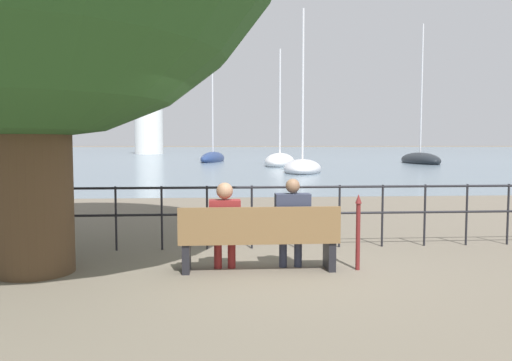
{
  "coord_description": "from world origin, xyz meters",
  "views": [
    {
      "loc": [
        -0.54,
        -6.73,
        1.73
      ],
      "look_at": [
        0.0,
        0.5,
        1.2
      ],
      "focal_mm": 35.0,
      "sensor_mm": 36.0,
      "label": 1
    }
  ],
  "objects_px": {
    "sailboat_3": "(302,167)",
    "harbor_lighthouse": "(148,83)",
    "seated_person_right": "(292,220)",
    "sailboat_1": "(420,160)",
    "closed_umbrella": "(358,228)",
    "seated_person_left": "(225,222)",
    "sailboat_2": "(280,162)",
    "park_bench": "(259,239)",
    "sailboat_0": "(213,158)"
  },
  "relations": [
    {
      "from": "sailboat_3",
      "to": "sailboat_2",
      "type": "bearing_deg",
      "value": 102.85
    },
    {
      "from": "seated_person_left",
      "to": "sailboat_3",
      "type": "relative_size",
      "value": 0.12
    },
    {
      "from": "sailboat_1",
      "to": "sailboat_3",
      "type": "relative_size",
      "value": 1.25
    },
    {
      "from": "closed_umbrella",
      "to": "harbor_lighthouse",
      "type": "distance_m",
      "value": 85.76
    },
    {
      "from": "sailboat_0",
      "to": "sailboat_3",
      "type": "relative_size",
      "value": 1.19
    },
    {
      "from": "seated_person_right",
      "to": "harbor_lighthouse",
      "type": "distance_m",
      "value": 85.51
    },
    {
      "from": "park_bench",
      "to": "sailboat_2",
      "type": "xyz_separation_m",
      "value": [
        4.33,
        33.1,
        -0.11
      ]
    },
    {
      "from": "park_bench",
      "to": "seated_person_left",
      "type": "height_order",
      "value": "seated_person_left"
    },
    {
      "from": "closed_umbrella",
      "to": "sailboat_3",
      "type": "height_order",
      "value": "sailboat_3"
    },
    {
      "from": "sailboat_3",
      "to": "park_bench",
      "type": "bearing_deg",
      "value": -89.93
    },
    {
      "from": "sailboat_2",
      "to": "sailboat_0",
      "type": "bearing_deg",
      "value": 131.71
    },
    {
      "from": "harbor_lighthouse",
      "to": "sailboat_3",
      "type": "bearing_deg",
      "value": -73.58
    },
    {
      "from": "sailboat_0",
      "to": "sailboat_2",
      "type": "bearing_deg",
      "value": -49.22
    },
    {
      "from": "seated_person_right",
      "to": "closed_umbrella",
      "type": "xyz_separation_m",
      "value": [
        0.9,
        -0.09,
        -0.11
      ]
    },
    {
      "from": "closed_umbrella",
      "to": "sailboat_2",
      "type": "relative_size",
      "value": 0.11
    },
    {
      "from": "park_bench",
      "to": "sailboat_1",
      "type": "relative_size",
      "value": 0.17
    },
    {
      "from": "seated_person_left",
      "to": "closed_umbrella",
      "type": "distance_m",
      "value": 1.83
    },
    {
      "from": "park_bench",
      "to": "harbor_lighthouse",
      "type": "height_order",
      "value": "harbor_lighthouse"
    },
    {
      "from": "sailboat_1",
      "to": "sailboat_3",
      "type": "distance_m",
      "value": 18.86
    },
    {
      "from": "park_bench",
      "to": "seated_person_right",
      "type": "distance_m",
      "value": 0.53
    },
    {
      "from": "harbor_lighthouse",
      "to": "seated_person_right",
      "type": "bearing_deg",
      "value": -80.86
    },
    {
      "from": "closed_umbrella",
      "to": "seated_person_left",
      "type": "bearing_deg",
      "value": 177.14
    },
    {
      "from": "closed_umbrella",
      "to": "harbor_lighthouse",
      "type": "relative_size",
      "value": 0.04
    },
    {
      "from": "seated_person_right",
      "to": "closed_umbrella",
      "type": "distance_m",
      "value": 0.91
    },
    {
      "from": "closed_umbrella",
      "to": "harbor_lighthouse",
      "type": "height_order",
      "value": "harbor_lighthouse"
    },
    {
      "from": "seated_person_right",
      "to": "sailboat_1",
      "type": "bearing_deg",
      "value": 65.22
    },
    {
      "from": "park_bench",
      "to": "closed_umbrella",
      "type": "bearing_deg",
      "value": -0.44
    },
    {
      "from": "sailboat_3",
      "to": "harbor_lighthouse",
      "type": "relative_size",
      "value": 0.38
    },
    {
      "from": "closed_umbrella",
      "to": "seated_person_right",
      "type": "bearing_deg",
      "value": 174.4
    },
    {
      "from": "sailboat_3",
      "to": "harbor_lighthouse",
      "type": "height_order",
      "value": "harbor_lighthouse"
    },
    {
      "from": "park_bench",
      "to": "seated_person_left",
      "type": "distance_m",
      "value": 0.52
    },
    {
      "from": "seated_person_left",
      "to": "sailboat_1",
      "type": "bearing_deg",
      "value": 64.06
    },
    {
      "from": "seated_person_right",
      "to": "sailboat_1",
      "type": "distance_m",
      "value": 41.22
    },
    {
      "from": "sailboat_3",
      "to": "harbor_lighthouse",
      "type": "distance_m",
      "value": 63.47
    },
    {
      "from": "sailboat_0",
      "to": "sailboat_1",
      "type": "xyz_separation_m",
      "value": [
        18.88,
        -5.49,
        -0.02
      ]
    },
    {
      "from": "closed_umbrella",
      "to": "sailboat_1",
      "type": "xyz_separation_m",
      "value": [
        16.38,
        37.51,
        -0.25
      ]
    },
    {
      "from": "sailboat_1",
      "to": "seated_person_right",
      "type": "bearing_deg",
      "value": -110.85
    },
    {
      "from": "sailboat_0",
      "to": "harbor_lighthouse",
      "type": "distance_m",
      "value": 44.08
    },
    {
      "from": "harbor_lighthouse",
      "to": "sailboat_0",
      "type": "bearing_deg",
      "value": -73.78
    },
    {
      "from": "sailboat_1",
      "to": "sailboat_2",
      "type": "bearing_deg",
      "value": -157.88
    },
    {
      "from": "seated_person_right",
      "to": "harbor_lighthouse",
      "type": "height_order",
      "value": "harbor_lighthouse"
    },
    {
      "from": "harbor_lighthouse",
      "to": "sailboat_1",
      "type": "bearing_deg",
      "value": -56.37
    },
    {
      "from": "park_bench",
      "to": "harbor_lighthouse",
      "type": "bearing_deg",
      "value": 98.82
    },
    {
      "from": "seated_person_left",
      "to": "seated_person_right",
      "type": "xyz_separation_m",
      "value": [
        0.93,
        -0.0,
        0.02
      ]
    },
    {
      "from": "seated_person_right",
      "to": "sailboat_3",
      "type": "height_order",
      "value": "sailboat_3"
    },
    {
      "from": "seated_person_left",
      "to": "harbor_lighthouse",
      "type": "bearing_deg",
      "value": 98.52
    },
    {
      "from": "seated_person_left",
      "to": "sailboat_2",
      "type": "relative_size",
      "value": 0.13
    },
    {
      "from": "seated_person_right",
      "to": "sailboat_2",
      "type": "relative_size",
      "value": 0.13
    },
    {
      "from": "seated_person_right",
      "to": "sailboat_3",
      "type": "relative_size",
      "value": 0.12
    },
    {
      "from": "seated_person_left",
      "to": "sailboat_1",
      "type": "distance_m",
      "value": 41.62
    }
  ]
}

